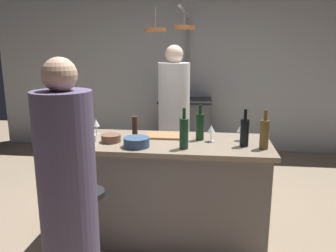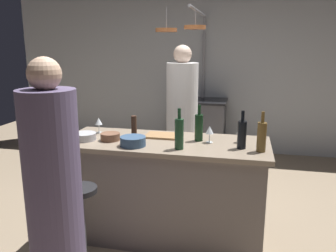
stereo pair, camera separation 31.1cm
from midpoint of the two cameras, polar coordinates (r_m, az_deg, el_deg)
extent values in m
plane|color=gray|center=(3.35, -3.11, -17.55)|extent=(9.00, 9.00, 0.00)
cube|color=#B2B7BC|center=(5.72, 1.68, 9.07)|extent=(6.40, 0.16, 2.60)
cube|color=slate|center=(3.15, -3.21, -10.81)|extent=(1.72, 0.66, 0.86)
cube|color=gray|center=(3.00, -3.32, -2.92)|extent=(1.80, 0.72, 0.04)
cube|color=#47474C|center=(5.46, 1.24, -0.38)|extent=(0.76, 0.60, 0.86)
cube|color=black|center=(5.37, 1.26, 4.24)|extent=(0.80, 0.64, 0.03)
cylinder|color=white|center=(4.05, -1.21, -0.37)|extent=(0.36, 0.36, 1.52)
sphere|color=beige|center=(3.94, -1.27, 11.77)|extent=(0.21, 0.21, 0.21)
cylinder|color=#4C4C51|center=(2.80, -16.18, -16.89)|extent=(0.06, 0.06, 0.62)
cylinder|color=black|center=(2.65, -16.64, -10.73)|extent=(0.26, 0.26, 0.04)
cylinder|color=#594C6B|center=(2.29, -19.91, -12.96)|extent=(0.35, 0.35, 1.46)
sphere|color=#D8AD8C|center=(2.08, -21.68, 7.85)|extent=(0.20, 0.20, 0.20)
cylinder|color=gray|center=(5.59, 1.52, 6.66)|extent=(0.04, 0.04, 2.15)
cylinder|color=gray|center=(4.85, 0.76, 18.39)|extent=(0.04, 1.46, 0.04)
cylinder|color=#B26638|center=(4.30, -4.24, 15.55)|extent=(0.26, 0.26, 0.04)
cylinder|color=gray|center=(4.31, -4.26, 17.27)|extent=(0.01, 0.01, 0.26)
cylinder|color=#B26638|center=(4.23, 0.55, 15.99)|extent=(0.26, 0.26, 0.04)
cylinder|color=gray|center=(4.26, 0.59, 17.54)|extent=(0.01, 0.01, 0.23)
cube|color=#997047|center=(3.13, -3.59, -1.66)|extent=(0.32, 0.22, 0.02)
cylinder|color=#382319|center=(3.03, -8.45, -0.42)|extent=(0.05, 0.05, 0.21)
cylinder|color=#193D23|center=(2.74, -0.59, -1.34)|extent=(0.07, 0.07, 0.25)
cylinder|color=#193D23|center=(2.70, -0.60, 2.06)|extent=(0.03, 0.03, 0.08)
cylinder|color=#143319|center=(3.00, 2.37, -0.20)|extent=(0.07, 0.07, 0.23)
cylinder|color=#143319|center=(2.97, 2.40, 2.76)|extent=(0.03, 0.03, 0.08)
cylinder|color=black|center=(2.85, 9.51, -1.19)|extent=(0.07, 0.07, 0.22)
cylinder|color=black|center=(2.81, 9.62, 1.86)|extent=(0.03, 0.03, 0.08)
cylinder|color=brown|center=(2.81, 12.62, -1.46)|extent=(0.07, 0.07, 0.23)
cylinder|color=brown|center=(2.77, 12.79, 1.72)|extent=(0.03, 0.03, 0.08)
cylinder|color=silver|center=(2.98, 4.16, -2.55)|extent=(0.06, 0.06, 0.01)
cylinder|color=silver|center=(2.97, 4.17, -1.80)|extent=(0.01, 0.01, 0.07)
cone|color=silver|center=(2.95, 4.19, -0.49)|extent=(0.07, 0.07, 0.06)
cylinder|color=silver|center=(3.04, 9.05, -2.38)|extent=(0.06, 0.06, 0.01)
cylinder|color=silver|center=(3.03, 9.08, -1.64)|extent=(0.01, 0.01, 0.07)
cone|color=silver|center=(3.01, 9.13, -0.35)|extent=(0.07, 0.07, 0.06)
cylinder|color=silver|center=(3.31, -14.39, -1.37)|extent=(0.06, 0.06, 0.01)
cylinder|color=silver|center=(3.30, -14.43, -0.68)|extent=(0.01, 0.01, 0.07)
cone|color=silver|center=(3.28, -14.50, 0.50)|extent=(0.07, 0.07, 0.06)
cylinder|color=#334C6B|center=(2.84, -8.37, -2.70)|extent=(0.21, 0.21, 0.08)
cylinder|color=#B7B7BC|center=(3.07, -16.52, -2.06)|extent=(0.20, 0.20, 0.06)
cylinder|color=brown|center=(3.02, -12.33, -2.03)|extent=(0.17, 0.17, 0.06)
camera|label=1|loc=(0.16, -92.86, -0.67)|focal=36.88mm
camera|label=2|loc=(0.16, 87.14, 0.67)|focal=36.88mm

